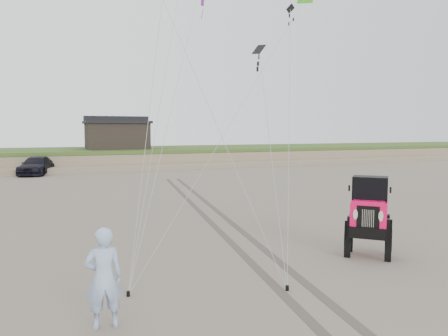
{
  "coord_description": "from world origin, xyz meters",
  "views": [
    {
      "loc": [
        -4.39,
        -8.86,
        3.73
      ],
      "look_at": [
        0.34,
        3.0,
        2.6
      ],
      "focal_mm": 35.0,
      "sensor_mm": 36.0,
      "label": 1
    }
  ],
  "objects_px": {
    "man": "(104,278)",
    "jeep": "(369,225)",
    "cabin": "(117,134)",
    "truck_c": "(36,166)"
  },
  "relations": [
    {
      "from": "jeep",
      "to": "truck_c",
      "type": "bearing_deg",
      "value": 151.75
    },
    {
      "from": "cabin",
      "to": "truck_c",
      "type": "distance_m",
      "value": 10.38
    },
    {
      "from": "truck_c",
      "to": "man",
      "type": "relative_size",
      "value": 2.63
    },
    {
      "from": "cabin",
      "to": "truck_c",
      "type": "xyz_separation_m",
      "value": [
        -7.51,
        -6.71,
        -2.5
      ]
    },
    {
      "from": "man",
      "to": "jeep",
      "type": "bearing_deg",
      "value": -165.35
    },
    {
      "from": "cabin",
      "to": "truck_c",
      "type": "height_order",
      "value": "cabin"
    },
    {
      "from": "truck_c",
      "to": "man",
      "type": "distance_m",
      "value": 31.0
    },
    {
      "from": "truck_c",
      "to": "jeep",
      "type": "distance_m",
      "value": 30.63
    },
    {
      "from": "truck_c",
      "to": "man",
      "type": "bearing_deg",
      "value": -72.48
    },
    {
      "from": "truck_c",
      "to": "man",
      "type": "height_order",
      "value": "man"
    }
  ]
}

